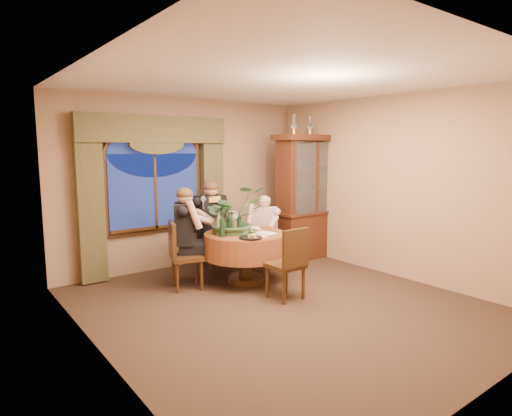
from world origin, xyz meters
TOP-DOWN VIEW (x-y plane):
  - floor at (0.00, 0.00)m, footprint 5.00×5.00m
  - wall_back at (0.00, 2.50)m, footprint 4.50×0.00m
  - wall_right at (2.25, 0.00)m, footprint 0.00×5.00m
  - ceiling at (0.00, 0.00)m, footprint 5.00×5.00m
  - window at (-0.60, 2.43)m, footprint 1.62×0.10m
  - arched_transom at (-0.60, 2.43)m, footprint 1.60×0.06m
  - drapery_left at (-1.63, 2.38)m, footprint 0.38×0.14m
  - drapery_right at (0.43, 2.38)m, footprint 0.38×0.14m
  - swag_valance at (-0.60, 2.35)m, footprint 2.45×0.16m
  - dining_table at (0.19, 1.07)m, footprint 1.68×1.68m
  - china_cabinet at (1.99, 1.59)m, footprint 1.37×0.54m
  - oil_lamp_left at (1.60, 1.59)m, footprint 0.11×0.11m
  - oil_lamp_center at (1.99, 1.59)m, footprint 0.11×0.11m
  - oil_lamp_right at (2.37, 1.59)m, footprint 0.11×0.11m
  - chair_right at (0.90, 1.57)m, footprint 0.59×0.59m
  - chair_back_right at (0.22, 2.00)m, footprint 0.43×0.43m
  - chair_back at (-0.64, 1.33)m, footprint 0.53×0.53m
  - chair_front_left at (0.19, 0.17)m, footprint 0.42×0.42m
  - person_pink at (0.92, 1.53)m, footprint 0.57×0.58m
  - person_back at (-0.59, 1.50)m, footprint 0.66×0.68m
  - person_scarf at (0.12, 1.94)m, footprint 0.56×0.52m
  - stoneware_vase at (0.11, 1.15)m, footprint 0.14×0.14m
  - centerpiece_plant at (0.07, 1.19)m, footprint 0.91×1.01m
  - olive_bowl at (0.26, 0.99)m, footprint 0.16×0.16m
  - cheese_platter at (0.01, 0.68)m, footprint 0.33×0.33m
  - wine_bottle_0 at (-0.21, 1.15)m, footprint 0.07×0.07m
  - wine_bottle_1 at (0.02, 1.11)m, footprint 0.07×0.07m
  - wine_bottle_2 at (-0.26, 1.00)m, footprint 0.07×0.07m
  - wine_bottle_3 at (-0.11, 1.24)m, footprint 0.07×0.07m
  - wine_bottle_4 at (-0.09, 1.07)m, footprint 0.07×0.07m
  - wine_bottle_5 at (0.03, 0.98)m, footprint 0.07×0.07m
  - tasting_paper_0 at (0.41, 0.85)m, footprint 0.26×0.33m
  - tasting_paper_1 at (0.49, 1.27)m, footprint 0.33×0.36m
  - tasting_paper_2 at (0.16, 0.77)m, footprint 0.23×0.32m
  - wine_glass_person_pink at (0.55, 1.30)m, footprint 0.07×0.07m
  - wine_glass_person_back at (-0.18, 1.27)m, footprint 0.07×0.07m
  - wine_glass_person_scarf at (0.16, 1.49)m, footprint 0.07×0.07m

SIDE VIEW (x-z plane):
  - floor at x=0.00m, z-range 0.00..0.00m
  - dining_table at x=0.19m, z-range 0.00..0.75m
  - chair_right at x=0.90m, z-range 0.00..0.96m
  - chair_back_right at x=0.22m, z-range 0.00..0.96m
  - chair_back at x=-0.64m, z-range 0.00..0.96m
  - chair_front_left at x=0.19m, z-range 0.00..0.96m
  - person_pink at x=0.92m, z-range 0.00..1.22m
  - person_back at x=-0.59m, z-range 0.00..1.43m
  - person_scarf at x=0.12m, z-range 0.00..1.47m
  - tasting_paper_0 at x=0.41m, z-range 0.75..0.76m
  - tasting_paper_1 at x=0.49m, z-range 0.75..0.76m
  - tasting_paper_2 at x=0.16m, z-range 0.75..0.76m
  - cheese_platter at x=0.01m, z-range 0.75..0.77m
  - olive_bowl at x=0.26m, z-range 0.75..0.80m
  - wine_glass_person_pink at x=0.55m, z-range 0.75..0.93m
  - wine_glass_person_back at x=-0.18m, z-range 0.75..0.93m
  - wine_glass_person_scarf at x=0.16m, z-range 0.75..0.93m
  - stoneware_vase at x=0.11m, z-range 0.75..1.02m
  - wine_bottle_0 at x=-0.21m, z-range 0.75..1.08m
  - wine_bottle_1 at x=0.02m, z-range 0.75..1.08m
  - wine_bottle_2 at x=-0.26m, z-range 0.75..1.08m
  - wine_bottle_3 at x=-0.11m, z-range 0.75..1.08m
  - wine_bottle_4 at x=-0.09m, z-range 0.75..1.08m
  - wine_bottle_5 at x=0.03m, z-range 0.75..1.08m
  - china_cabinet at x=1.99m, z-range 0.00..2.22m
  - drapery_left at x=-1.63m, z-range 0.02..2.34m
  - drapery_right at x=0.43m, z-range 0.02..2.34m
  - window at x=-0.60m, z-range 0.64..1.96m
  - centerpiece_plant at x=0.07m, z-range 0.95..1.73m
  - wall_back at x=0.00m, z-range -0.85..3.65m
  - wall_right at x=2.25m, z-range -1.10..3.90m
  - arched_transom at x=-0.60m, z-range 1.86..2.30m
  - swag_valance at x=-0.60m, z-range 2.07..2.49m
  - oil_lamp_left at x=1.60m, z-range 2.22..2.56m
  - oil_lamp_center at x=1.99m, z-range 2.22..2.56m
  - oil_lamp_right at x=2.37m, z-range 2.22..2.56m
  - ceiling at x=0.00m, z-range 2.80..2.80m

